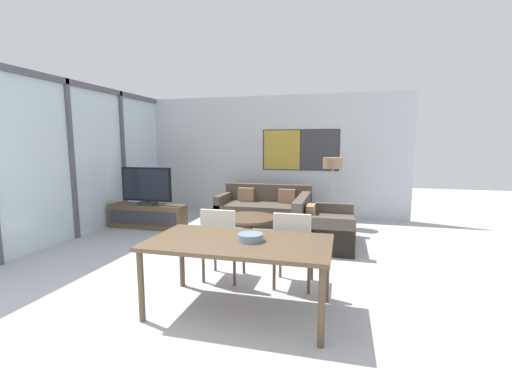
{
  "coord_description": "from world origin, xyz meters",
  "views": [
    {
      "loc": [
        1.86,
        -2.12,
        1.69
      ],
      "look_at": [
        0.55,
        2.97,
        0.95
      ],
      "focal_mm": 24.0,
      "sensor_mm": 36.0,
      "label": 1
    }
  ],
  "objects": [
    {
      "name": "tv_console",
      "position": [
        -1.95,
        3.9,
        0.24
      ],
      "size": [
        1.57,
        0.4,
        0.48
      ],
      "color": "brown",
      "rests_on": "ground_plane"
    },
    {
      "name": "dining_chair_centre",
      "position": [
        1.32,
        1.72,
        0.5
      ],
      "size": [
        0.46,
        0.46,
        0.92
      ],
      "color": "beige",
      "rests_on": "ground_plane"
    },
    {
      "name": "area_rug",
      "position": [
        0.23,
        3.63,
        0.0
      ],
      "size": [
        2.2,
        1.68,
        0.01
      ],
      "color": "gray",
      "rests_on": "ground_plane"
    },
    {
      "name": "sofa_main",
      "position": [
        0.23,
        5.0,
        0.27
      ],
      "size": [
        1.95,
        0.95,
        0.8
      ],
      "color": "#51473D",
      "rests_on": "ground_plane"
    },
    {
      "name": "fruit_bowl",
      "position": [
        0.99,
        1.03,
        0.78
      ],
      "size": [
        0.25,
        0.25,
        0.07
      ],
      "color": "slate",
      "rests_on": "dining_table"
    },
    {
      "name": "dining_chair_left",
      "position": [
        0.43,
        1.72,
        0.5
      ],
      "size": [
        0.46,
        0.46,
        0.92
      ],
      "color": "beige",
      "rests_on": "ground_plane"
    },
    {
      "name": "coffee_table",
      "position": [
        0.23,
        3.63,
        0.3
      ],
      "size": [
        1.02,
        1.02,
        0.4
      ],
      "color": "brown",
      "rests_on": "ground_plane"
    },
    {
      "name": "floor_lamp",
      "position": [
        1.65,
        4.96,
        1.22
      ],
      "size": [
        0.39,
        0.39,
        1.42
      ],
      "color": "#2D2D33",
      "rests_on": "ground_plane"
    },
    {
      "name": "dining_table",
      "position": [
        0.88,
        1.02,
        0.68
      ],
      "size": [
        1.81,
        0.97,
        0.74
      ],
      "color": "brown",
      "rests_on": "ground_plane"
    },
    {
      "name": "sofa_side",
      "position": [
        1.51,
        3.64,
        0.27
      ],
      "size": [
        0.95,
        1.42,
        0.8
      ],
      "rotation": [
        0.0,
        0.0,
        1.57
      ],
      "color": "#51473D",
      "rests_on": "ground_plane"
    },
    {
      "name": "wall_back",
      "position": [
        0.04,
        5.85,
        1.41
      ],
      "size": [
        6.64,
        0.09,
        2.8
      ],
      "color": "silver",
      "rests_on": "ground_plane"
    },
    {
      "name": "television",
      "position": [
        -1.95,
        3.9,
        0.85
      ],
      "size": [
        1.08,
        0.2,
        0.75
      ],
      "color": "#2D2D33",
      "rests_on": "tv_console"
    },
    {
      "name": "window_wall_left",
      "position": [
        -2.82,
        2.92,
        1.53
      ],
      "size": [
        0.07,
        5.85,
        2.8
      ],
      "color": "silver",
      "rests_on": "ground_plane"
    },
    {
      "name": "ground_plane",
      "position": [
        0.0,
        0.0,
        0.0
      ],
      "size": [
        24.0,
        24.0,
        0.0
      ],
      "primitive_type": "plane",
      "color": "#B2B2B7"
    }
  ]
}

